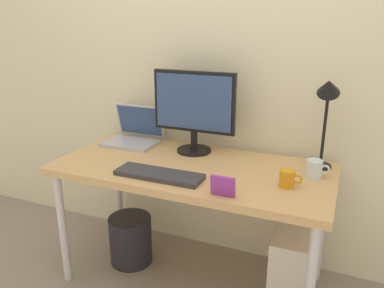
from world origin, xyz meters
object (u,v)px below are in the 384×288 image
(desk, at_px, (192,176))
(laptop, at_px, (134,134))
(glass_cup, at_px, (314,169))
(computer_tower, at_px, (291,266))
(mouse, at_px, (219,181))
(wastebasket, at_px, (131,239))
(photo_frame, at_px, (223,186))
(keyboard, at_px, (159,175))
(coffee_mug, at_px, (287,178))
(monitor, at_px, (194,107))
(desk_lamp, at_px, (327,102))

(desk, bearing_deg, laptop, 154.92)
(glass_cup, bearing_deg, computer_tower, -143.08)
(mouse, height_order, wastebasket, mouse)
(mouse, xyz_separation_m, photo_frame, (0.06, -0.11, 0.03))
(glass_cup, relative_size, photo_frame, 1.03)
(desk, distance_m, keyboard, 0.23)
(laptop, bearing_deg, desk, -25.08)
(coffee_mug, xyz_separation_m, glass_cup, (0.10, 0.16, 0.00))
(keyboard, relative_size, mouse, 4.89)
(laptop, distance_m, photo_frame, 0.91)
(monitor, relative_size, laptop, 1.51)
(desk, xyz_separation_m, keyboard, (-0.09, -0.20, 0.07))
(mouse, xyz_separation_m, glass_cup, (0.40, 0.26, 0.03))
(desk, xyz_separation_m, glass_cup, (0.61, 0.09, 0.11))
(monitor, distance_m, glass_cup, 0.73)
(desk_lamp, xyz_separation_m, mouse, (-0.42, -0.39, -0.34))
(desk, relative_size, wastebasket, 4.85)
(desk, xyz_separation_m, coffee_mug, (0.51, -0.08, 0.10))
(monitor, bearing_deg, computer_tower, -15.25)
(desk_lamp, distance_m, mouse, 0.66)
(desk_lamp, bearing_deg, computer_tower, -115.04)
(desk_lamp, xyz_separation_m, glass_cup, (-0.02, -0.12, -0.31))
(monitor, relative_size, desk_lamp, 0.98)
(laptop, height_order, photo_frame, laptop)
(monitor, xyz_separation_m, glass_cup, (0.69, -0.12, -0.22))
(laptop, relative_size, photo_frame, 2.91)
(monitor, bearing_deg, desk, -69.98)
(keyboard, relative_size, computer_tower, 1.05)
(photo_frame, relative_size, wastebasket, 0.37)
(desk, relative_size, photo_frame, 13.24)
(glass_cup, bearing_deg, desk, -171.85)
(laptop, relative_size, mouse, 3.56)
(keyboard, bearing_deg, desk, 65.99)
(monitor, height_order, mouse, monitor)
(desk, relative_size, keyboard, 3.31)
(desk_lamp, bearing_deg, monitor, -179.92)
(mouse, distance_m, glass_cup, 0.48)
(desk, bearing_deg, wastebasket, 178.05)
(desk_lamp, distance_m, wastebasket, 1.40)
(computer_tower, bearing_deg, desk_lamp, 64.96)
(coffee_mug, xyz_separation_m, wastebasket, (-0.93, 0.09, -0.60))
(mouse, height_order, computer_tower, mouse)
(keyboard, relative_size, photo_frame, 4.00)
(glass_cup, bearing_deg, photo_frame, -132.81)
(monitor, bearing_deg, keyboard, -91.89)
(mouse, bearing_deg, wastebasket, 163.10)
(monitor, relative_size, photo_frame, 4.40)
(desk, distance_m, computer_tower, 0.70)
(desk_lamp, relative_size, computer_tower, 1.17)
(desk, height_order, keyboard, keyboard)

